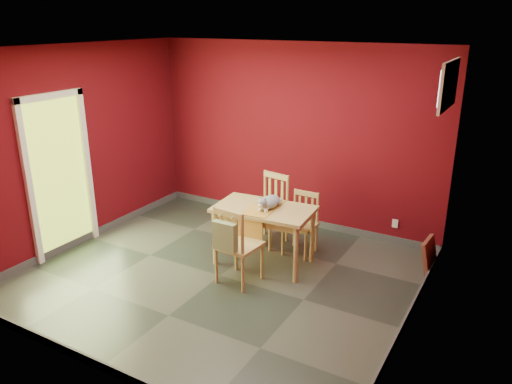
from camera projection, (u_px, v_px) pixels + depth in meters
The scene contains 13 objects.
ground at pixel (220, 276), 6.14m from camera, with size 4.50×4.50×0.00m, color #2D342D.
room_shell at pixel (220, 272), 6.13m from camera, with size 4.50×4.50×4.50m.
doorway at pixel (58, 170), 6.48m from camera, with size 0.06×1.01×2.13m.
window at pixel (448, 85), 5.14m from camera, with size 0.05×0.90×0.50m.
outlet_plate at pixel (395, 223), 6.93m from camera, with size 0.08×0.01×0.12m, color silver.
dining_table at pixel (264, 215), 6.25m from camera, with size 1.27×0.81×0.76m.
table_runner at pixel (259, 214), 6.15m from camera, with size 0.38×0.70×0.34m.
chair_far_left at pixel (269, 208), 6.93m from camera, with size 0.52×0.52×0.98m.
chair_far_right at pixel (301, 223), 6.63m from camera, with size 0.40×0.40×0.83m.
chair_near at pixel (237, 244), 5.84m from camera, with size 0.49×0.49×0.98m.
tote_bag at pixel (225, 236), 5.59m from camera, with size 0.28×0.18×0.41m.
cat at pixel (270, 200), 6.18m from camera, with size 0.23×0.43×0.22m, color slate, non-canonical shape.
picture_frame at pixel (429, 255), 6.21m from camera, with size 0.16×0.43×0.42m.
Camera 1 is at (3.08, -4.52, 3.02)m, focal length 35.00 mm.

